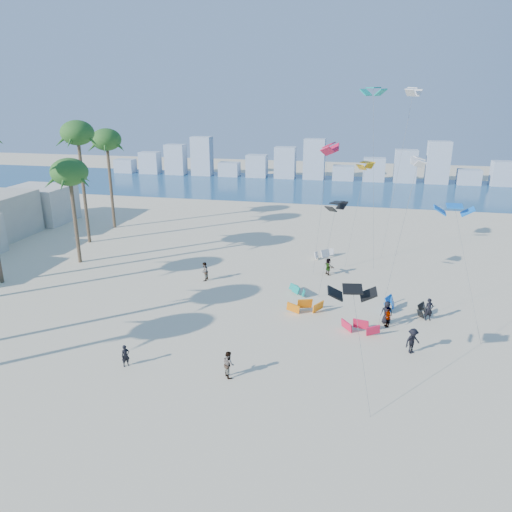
# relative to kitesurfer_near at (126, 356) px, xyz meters

# --- Properties ---
(ground) EXTENTS (220.00, 220.00, 0.00)m
(ground) POSITION_rel_kitesurfer_near_xyz_m (3.49, -4.46, -0.77)
(ground) COLOR beige
(ground) RESTS_ON ground
(ocean) EXTENTS (220.00, 220.00, 0.00)m
(ocean) POSITION_rel_kitesurfer_near_xyz_m (3.49, 67.54, -0.76)
(ocean) COLOR navy
(ocean) RESTS_ON ground
(kitesurfer_near) EXTENTS (0.66, 0.65, 1.53)m
(kitesurfer_near) POSITION_rel_kitesurfer_near_xyz_m (0.00, 0.00, 0.00)
(kitesurfer_near) COLOR black
(kitesurfer_near) RESTS_ON ground
(kitesurfer_mid) EXTENTS (1.07, 1.11, 1.80)m
(kitesurfer_mid) POSITION_rel_kitesurfer_near_xyz_m (7.10, 0.24, 0.13)
(kitesurfer_mid) COLOR gray
(kitesurfer_mid) RESTS_ON ground
(kitesurfers_far) EXTENTS (21.20, 15.98, 1.89)m
(kitesurfers_far) POSITION_rel_kitesurfer_near_xyz_m (13.82, 12.51, 0.15)
(kitesurfers_far) COLOR black
(kitesurfers_far) RESTS_ON ground
(grounded_kites) EXTENTS (12.71, 19.22, 1.00)m
(grounded_kites) POSITION_rel_kitesurfer_near_xyz_m (13.79, 14.07, -0.32)
(grounded_kites) COLOR #0B877D
(grounded_kites) RESTS_ON ground
(flying_kites) EXTENTS (25.24, 33.97, 18.57)m
(flying_kites) POSITION_rel_kitesurfer_near_xyz_m (17.89, 20.57, 11.26)
(flying_kites) COLOR black
(flying_kites) RESTS_ON ground
(distant_skyline) EXTENTS (85.00, 3.00, 8.40)m
(distant_skyline) POSITION_rel_kitesurfer_near_xyz_m (2.30, 77.54, 2.32)
(distant_skyline) COLOR #9EADBF
(distant_skyline) RESTS_ON ground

